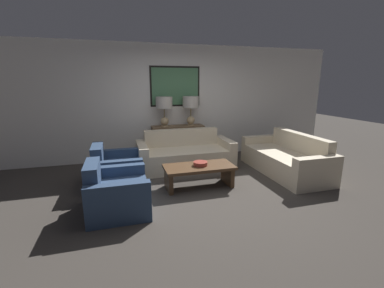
# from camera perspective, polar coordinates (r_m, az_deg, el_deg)

# --- Properties ---
(ground_plane) EXTENTS (20.00, 20.00, 0.00)m
(ground_plane) POSITION_cam_1_polar(r_m,az_deg,el_deg) (4.32, 3.34, -10.98)
(ground_plane) COLOR #3D3833
(back_wall) EXTENTS (8.16, 0.12, 2.65)m
(back_wall) POSITION_cam_1_polar(r_m,az_deg,el_deg) (6.22, -3.80, 9.25)
(back_wall) COLOR silver
(back_wall) RESTS_ON ground_plane
(console_table) EXTENTS (1.21, 0.40, 0.80)m
(console_table) POSITION_cam_1_polar(r_m,az_deg,el_deg) (6.09, -3.11, 0.32)
(console_table) COLOR brown
(console_table) RESTS_ON ground_plane
(table_lamp_left) EXTENTS (0.38, 0.38, 0.68)m
(table_lamp_left) POSITION_cam_1_polar(r_m,az_deg,el_deg) (5.90, -6.20, 8.42)
(table_lamp_left) COLOR tan
(table_lamp_left) RESTS_ON console_table
(table_lamp_right) EXTENTS (0.38, 0.38, 0.68)m
(table_lamp_right) POSITION_cam_1_polar(r_m,az_deg,el_deg) (6.03, -0.29, 8.61)
(table_lamp_right) COLOR tan
(table_lamp_right) RESTS_ON console_table
(couch_by_back_wall) EXTENTS (2.00, 0.89, 0.79)m
(couch_by_back_wall) POSITION_cam_1_polar(r_m,az_deg,el_deg) (5.51, -1.55, -2.46)
(couch_by_back_wall) COLOR beige
(couch_by_back_wall) RESTS_ON ground_plane
(couch_by_side) EXTENTS (0.89, 2.00, 0.79)m
(couch_by_side) POSITION_cam_1_polar(r_m,az_deg,el_deg) (5.54, 20.07, -3.21)
(couch_by_side) COLOR beige
(couch_by_side) RESTS_ON ground_plane
(coffee_table) EXTENTS (1.21, 0.56, 0.39)m
(coffee_table) POSITION_cam_1_polar(r_m,az_deg,el_deg) (4.48, 1.58, -6.04)
(coffee_table) COLOR #4C331E
(coffee_table) RESTS_ON ground_plane
(decorative_bowl) EXTENTS (0.24, 0.24, 0.07)m
(decorative_bowl) POSITION_cam_1_polar(r_m,az_deg,el_deg) (4.44, 1.88, -4.38)
(decorative_bowl) COLOR #93382D
(decorative_bowl) RESTS_ON coffee_table
(armchair_near_back_wall) EXTENTS (0.82, 0.90, 0.74)m
(armchair_near_back_wall) POSITION_cam_1_polar(r_m,az_deg,el_deg) (4.78, -16.52, -5.65)
(armchair_near_back_wall) COLOR navy
(armchair_near_back_wall) RESTS_ON ground_plane
(armchair_near_camera) EXTENTS (0.82, 0.90, 0.74)m
(armchair_near_camera) POSITION_cam_1_polar(r_m,az_deg,el_deg) (3.83, -16.52, -10.53)
(armchair_near_camera) COLOR navy
(armchair_near_camera) RESTS_ON ground_plane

